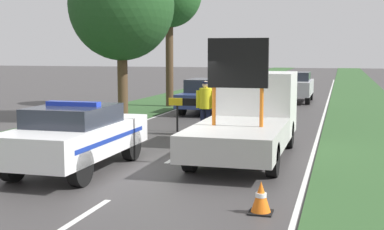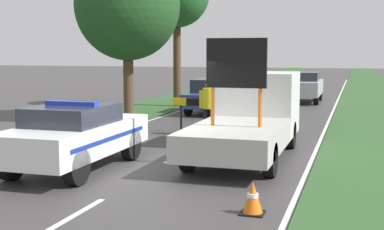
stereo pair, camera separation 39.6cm
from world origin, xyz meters
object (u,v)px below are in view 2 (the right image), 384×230
(road_barrier, at_px, (214,105))
(pedestrian_civilian, at_px, (225,105))
(traffic_cone_near_police, at_px, (282,131))
(work_truck, at_px, (250,115))
(queued_car_sedan_silver, at_px, (303,86))
(traffic_cone_centre_front, at_px, (253,198))
(queued_car_hatch_blue, at_px, (215,95))
(police_officer, at_px, (209,103))
(roadside_tree_near_left, at_px, (127,5))
(police_car, at_px, (75,135))

(road_barrier, bearing_deg, pedestrian_civilian, -53.42)
(pedestrian_civilian, xyz_separation_m, traffic_cone_near_police, (1.87, -0.03, -0.76))
(pedestrian_civilian, bearing_deg, work_truck, -91.86)
(queued_car_sedan_silver, bearing_deg, traffic_cone_centre_front, 93.34)
(traffic_cone_centre_front, bearing_deg, pedestrian_civilian, 107.04)
(road_barrier, xyz_separation_m, traffic_cone_near_police, (2.36, -0.57, -0.69))
(queued_car_hatch_blue, bearing_deg, police_officer, 103.07)
(traffic_cone_centre_front, relative_size, queued_car_hatch_blue, 0.12)
(road_barrier, relative_size, traffic_cone_centre_front, 5.30)
(traffic_cone_near_police, relative_size, traffic_cone_centre_front, 0.97)
(queued_car_sedan_silver, xyz_separation_m, roadside_tree_near_left, (-5.93, -9.74, 3.66))
(pedestrian_civilian, distance_m, traffic_cone_near_police, 2.02)
(queued_car_hatch_blue, height_order, queued_car_sedan_silver, queued_car_sedan_silver)
(work_truck, relative_size, traffic_cone_near_police, 10.81)
(police_car, distance_m, queued_car_sedan_silver, 18.80)
(roadside_tree_near_left, bearing_deg, queued_car_sedan_silver, 58.66)
(police_car, bearing_deg, police_officer, 73.50)
(work_truck, xyz_separation_m, road_barrier, (-1.86, 3.26, -0.09))
(police_car, distance_m, work_truck, 4.66)
(police_officer, distance_m, queued_car_hatch_blue, 6.79)
(work_truck, bearing_deg, road_barrier, -61.72)
(work_truck, height_order, road_barrier, work_truck)
(police_car, xyz_separation_m, pedestrian_civilian, (2.14, 5.78, 0.21))
(road_barrier, bearing_deg, work_truck, -66.10)
(traffic_cone_near_police, bearing_deg, queued_car_hatch_blue, 120.76)
(queued_car_sedan_silver, relative_size, roadside_tree_near_left, 0.63)
(police_car, distance_m, traffic_cone_centre_front, 5.11)
(roadside_tree_near_left, bearing_deg, pedestrian_civilian, -32.42)
(queued_car_sedan_silver, height_order, roadside_tree_near_left, roadside_tree_near_left)
(traffic_cone_centre_front, distance_m, queued_car_sedan_silver, 20.74)
(pedestrian_civilian, relative_size, queued_car_hatch_blue, 0.38)
(roadside_tree_near_left, bearing_deg, police_officer, -36.06)
(traffic_cone_near_police, height_order, queued_car_sedan_silver, queued_car_sedan_silver)
(police_car, height_order, traffic_cone_centre_front, police_car)
(police_car, distance_m, roadside_tree_near_left, 9.85)
(queued_car_sedan_silver, bearing_deg, police_officer, 82.19)
(police_car, xyz_separation_m, work_truck, (3.51, 3.06, 0.23))
(pedestrian_civilian, bearing_deg, roadside_tree_near_left, 119.04)
(police_car, distance_m, traffic_cone_near_police, 7.02)
(road_barrier, relative_size, queued_car_hatch_blue, 0.64)
(pedestrian_civilian, xyz_separation_m, queued_car_sedan_silver, (1.24, 12.72, -0.16))
(police_officer, bearing_deg, police_car, 79.68)
(road_barrier, height_order, roadside_tree_near_left, roadside_tree_near_left)
(traffic_cone_near_police, bearing_deg, work_truck, -100.58)
(traffic_cone_centre_front, bearing_deg, traffic_cone_near_police, 94.14)
(work_truck, bearing_deg, traffic_cone_near_police, -101.99)
(traffic_cone_centre_front, bearing_deg, queued_car_hatch_blue, 107.19)
(pedestrian_civilian, bearing_deg, road_barrier, 103.83)
(roadside_tree_near_left, bearing_deg, road_barrier, -30.17)
(police_officer, distance_m, pedestrian_civilian, 0.52)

